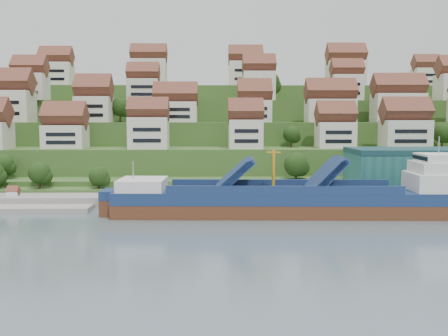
{
  "coord_description": "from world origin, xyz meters",
  "views": [
    {
      "loc": [
        -10.0,
        -97.57,
        18.97
      ],
      "look_at": [
        -7.73,
        14.0,
        8.0
      ],
      "focal_mm": 40.0,
      "sensor_mm": 36.0,
      "label": 1
    }
  ],
  "objects": [
    {
      "name": "ground",
      "position": [
        0.0,
        0.0,
        0.0
      ],
      "size": [
        300.0,
        300.0,
        0.0
      ],
      "primitive_type": "plane",
      "color": "slate",
      "rests_on": "ground"
    },
    {
      "name": "quay",
      "position": [
        20.0,
        15.0,
        1.1
      ],
      "size": [
        180.0,
        14.0,
        2.2
      ],
      "primitive_type": "cube",
      "color": "gray",
      "rests_on": "ground"
    },
    {
      "name": "hillside",
      "position": [
        0.0,
        103.55,
        10.66
      ],
      "size": [
        260.0,
        128.0,
        31.0
      ],
      "color": "#2D4C1E",
      "rests_on": "ground"
    },
    {
      "name": "hillside_village",
      "position": [
        0.16,
        61.29,
        24.65
      ],
      "size": [
        154.89,
        64.74,
        29.68
      ],
      "color": "beige",
      "rests_on": "ground"
    },
    {
      "name": "hillside_trees",
      "position": [
        -5.86,
        46.28,
        17.6
      ],
      "size": [
        145.49,
        62.54,
        31.8
      ],
      "color": "#213E14",
      "rests_on": "ground"
    },
    {
      "name": "flagpole",
      "position": [
        18.11,
        10.0,
        6.88
      ],
      "size": [
        1.28,
        0.16,
        8.0
      ],
      "color": "gray",
      "rests_on": "quay"
    },
    {
      "name": "cargo_ship",
      "position": [
        7.23,
        -0.57,
        3.0
      ],
      "size": [
        69.98,
        13.26,
        15.34
      ],
      "rotation": [
        0.0,
        0.0,
        -0.04
      ],
      "color": "#572E1A",
      "rests_on": "ground"
    }
  ]
}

